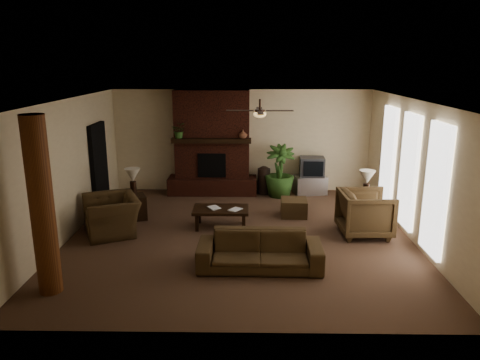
{
  "coord_description": "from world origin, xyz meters",
  "views": [
    {
      "loc": [
        0.15,
        -8.89,
        3.54
      ],
      "look_at": [
        0.0,
        0.4,
        1.1
      ],
      "focal_mm": 34.09,
      "sensor_mm": 36.0,
      "label": 1
    }
  ],
  "objects_px": {
    "lamp_right": "(367,179)",
    "tv_stand": "(310,185)",
    "floor_plant": "(279,182)",
    "side_table_left": "(134,207)",
    "coffee_table": "(221,211)",
    "sofa": "(260,245)",
    "floor_vase": "(264,178)",
    "armchair_right": "(365,211)",
    "lamp_left": "(133,177)",
    "armchair_left": "(112,209)",
    "ottoman": "(294,208)",
    "side_table_right": "(366,210)",
    "log_column": "(42,207)"
  },
  "relations": [
    {
      "from": "lamp_right",
      "to": "armchair_right",
      "type": "bearing_deg",
      "value": -103.96
    },
    {
      "from": "log_column",
      "to": "side_table_right",
      "type": "distance_m",
      "value": 6.78
    },
    {
      "from": "armchair_left",
      "to": "floor_plant",
      "type": "distance_m",
      "value": 4.63
    },
    {
      "from": "side_table_left",
      "to": "lamp_right",
      "type": "bearing_deg",
      "value": -1.53
    },
    {
      "from": "coffee_table",
      "to": "lamp_left",
      "type": "height_order",
      "value": "lamp_left"
    },
    {
      "from": "side_table_left",
      "to": "lamp_right",
      "type": "xyz_separation_m",
      "value": [
        5.25,
        -0.14,
        0.73
      ]
    },
    {
      "from": "floor_plant",
      "to": "sofa",
      "type": "bearing_deg",
      "value": -98.31
    },
    {
      "from": "sofa",
      "to": "ottoman",
      "type": "height_order",
      "value": "sofa"
    },
    {
      "from": "armchair_left",
      "to": "lamp_right",
      "type": "distance_m",
      "value": 5.57
    },
    {
      "from": "ottoman",
      "to": "side_table_right",
      "type": "height_order",
      "value": "side_table_right"
    },
    {
      "from": "coffee_table",
      "to": "side_table_left",
      "type": "xyz_separation_m",
      "value": [
        -2.02,
        0.52,
        -0.1
      ]
    },
    {
      "from": "log_column",
      "to": "floor_plant",
      "type": "height_order",
      "value": "log_column"
    },
    {
      "from": "floor_plant",
      "to": "side_table_left",
      "type": "distance_m",
      "value": 3.93
    },
    {
      "from": "armchair_left",
      "to": "ottoman",
      "type": "bearing_deg",
      "value": 81.77
    },
    {
      "from": "side_table_left",
      "to": "floor_vase",
      "type": "bearing_deg",
      "value": 34.75
    },
    {
      "from": "tv_stand",
      "to": "floor_plant",
      "type": "height_order",
      "value": "floor_plant"
    },
    {
      "from": "armchair_left",
      "to": "ottoman",
      "type": "height_order",
      "value": "armchair_left"
    },
    {
      "from": "coffee_table",
      "to": "lamp_right",
      "type": "xyz_separation_m",
      "value": [
        3.22,
        0.38,
        0.63
      ]
    },
    {
      "from": "armchair_right",
      "to": "lamp_left",
      "type": "distance_m",
      "value": 5.14
    },
    {
      "from": "sofa",
      "to": "armchair_right",
      "type": "distance_m",
      "value": 2.74
    },
    {
      "from": "side_table_right",
      "to": "tv_stand",
      "type": "bearing_deg",
      "value": 113.69
    },
    {
      "from": "ottoman",
      "to": "floor_plant",
      "type": "height_order",
      "value": "floor_plant"
    },
    {
      "from": "coffee_table",
      "to": "tv_stand",
      "type": "bearing_deg",
      "value": 48.97
    },
    {
      "from": "tv_stand",
      "to": "armchair_right",
      "type": "bearing_deg",
      "value": -87.04
    },
    {
      "from": "log_column",
      "to": "tv_stand",
      "type": "distance_m",
      "value": 7.44
    },
    {
      "from": "log_column",
      "to": "lamp_right",
      "type": "distance_m",
      "value": 6.64
    },
    {
      "from": "floor_vase",
      "to": "ottoman",
      "type": "bearing_deg",
      "value": -70.86
    },
    {
      "from": "sofa",
      "to": "coffee_table",
      "type": "distance_m",
      "value": 2.16
    },
    {
      "from": "floor_vase",
      "to": "lamp_right",
      "type": "bearing_deg",
      "value": -45.77
    },
    {
      "from": "log_column",
      "to": "floor_plant",
      "type": "distance_m",
      "value": 6.69
    },
    {
      "from": "armchair_left",
      "to": "floor_vase",
      "type": "height_order",
      "value": "armchair_left"
    },
    {
      "from": "lamp_right",
      "to": "tv_stand",
      "type": "bearing_deg",
      "value": 112.37
    },
    {
      "from": "sofa",
      "to": "lamp_right",
      "type": "relative_size",
      "value": 3.34
    },
    {
      "from": "log_column",
      "to": "sofa",
      "type": "relative_size",
      "value": 1.29
    },
    {
      "from": "log_column",
      "to": "lamp_left",
      "type": "relative_size",
      "value": 4.31
    },
    {
      "from": "sofa",
      "to": "armchair_right",
      "type": "height_order",
      "value": "armchair_right"
    },
    {
      "from": "lamp_left",
      "to": "lamp_right",
      "type": "bearing_deg",
      "value": -1.12
    },
    {
      "from": "side_table_right",
      "to": "lamp_right",
      "type": "xyz_separation_m",
      "value": [
        -0.04,
        -0.04,
        0.73
      ]
    },
    {
      "from": "sofa",
      "to": "floor_vase",
      "type": "xyz_separation_m",
      "value": [
        0.23,
        4.64,
        0.01
      ]
    },
    {
      "from": "armchair_left",
      "to": "tv_stand",
      "type": "distance_m",
      "value": 5.48
    },
    {
      "from": "sofa",
      "to": "lamp_right",
      "type": "height_order",
      "value": "lamp_right"
    },
    {
      "from": "floor_vase",
      "to": "floor_plant",
      "type": "xyz_separation_m",
      "value": [
        0.41,
        -0.25,
        -0.04
      ]
    },
    {
      "from": "side_table_right",
      "to": "floor_vase",
      "type": "bearing_deg",
      "value": 135.31
    },
    {
      "from": "armchair_left",
      "to": "lamp_left",
      "type": "distance_m",
      "value": 1.02
    },
    {
      "from": "floor_plant",
      "to": "floor_vase",
      "type": "bearing_deg",
      "value": 148.33
    },
    {
      "from": "coffee_table",
      "to": "ottoman",
      "type": "xyz_separation_m",
      "value": [
        1.67,
        0.79,
        -0.17
      ]
    },
    {
      "from": "floor_plant",
      "to": "side_table_right",
      "type": "xyz_separation_m",
      "value": [
        1.83,
        -1.96,
        -0.11
      ]
    },
    {
      "from": "log_column",
      "to": "lamp_right",
      "type": "height_order",
      "value": "log_column"
    },
    {
      "from": "side_table_left",
      "to": "lamp_right",
      "type": "relative_size",
      "value": 0.85
    },
    {
      "from": "floor_plant",
      "to": "ottoman",
      "type": "bearing_deg",
      "value": -81.73
    }
  ]
}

